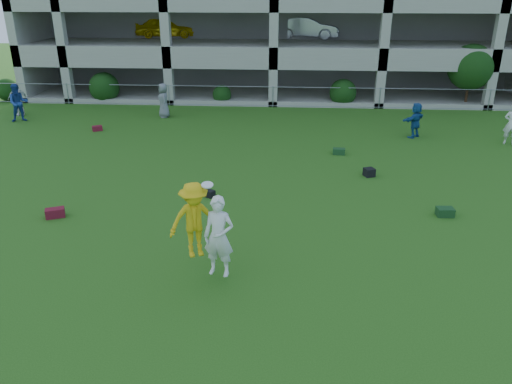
# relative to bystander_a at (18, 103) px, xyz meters

# --- Properties ---
(ground) EXTENTS (100.00, 100.00, 0.00)m
(ground) POSITION_rel_bystander_a_xyz_m (12.77, -14.92, -0.96)
(ground) COLOR #235114
(ground) RESTS_ON ground
(bystander_a) EXTENTS (1.16, 1.07, 1.91)m
(bystander_a) POSITION_rel_bystander_a_xyz_m (0.00, 0.00, 0.00)
(bystander_a) COLOR navy
(bystander_a) RESTS_ON ground
(bystander_b) EXTENTS (1.08, 0.68, 1.72)m
(bystander_b) POSITION_rel_bystander_a_xyz_m (-0.69, 1.24, -0.10)
(bystander_b) COLOR silver
(bystander_b) RESTS_ON ground
(bystander_c) EXTENTS (0.86, 1.02, 1.78)m
(bystander_c) POSITION_rel_bystander_a_xyz_m (7.14, 1.35, -0.07)
(bystander_c) COLOR slate
(bystander_c) RESTS_ON ground
(bystander_d) EXTENTS (1.39, 1.38, 1.60)m
(bystander_d) POSITION_rel_bystander_a_xyz_m (19.48, -1.54, -0.16)
(bystander_d) COLOR #1F4F8F
(bystander_d) RESTS_ON ground
(bystander_e) EXTENTS (0.78, 0.65, 1.82)m
(bystander_e) POSITION_rel_bystander_a_xyz_m (23.41, -2.35, -0.05)
(bystander_e) COLOR white
(bystander_e) RESTS_ON ground
(bag_red_a) EXTENTS (0.62, 0.50, 0.28)m
(bag_red_a) POSITION_rel_bystander_a_xyz_m (6.76, -10.97, -0.82)
(bag_red_a) COLOR maroon
(bag_red_a) RESTS_ON ground
(bag_black_b) EXTENTS (0.47, 0.43, 0.22)m
(bag_black_b) POSITION_rel_bystander_a_xyz_m (11.15, -9.06, -0.85)
(bag_black_b) COLOR black
(bag_black_b) RESTS_ON ground
(bag_green_c) EXTENTS (0.52, 0.37, 0.26)m
(bag_green_c) POSITION_rel_bystander_a_xyz_m (18.56, -10.06, -0.83)
(bag_green_c) COLOR #173914
(bag_green_c) RESTS_ON ground
(crate_d) EXTENTS (0.45, 0.45, 0.30)m
(crate_d) POSITION_rel_bystander_a_xyz_m (16.73, -6.78, -0.81)
(crate_d) COLOR black
(crate_d) RESTS_ON ground
(bag_red_f) EXTENTS (0.53, 0.46, 0.24)m
(bag_red_f) POSITION_rel_bystander_a_xyz_m (4.55, -1.49, -0.84)
(bag_red_f) COLOR #5A0F1C
(bag_red_f) RESTS_ON ground
(bag_green_g) EXTENTS (0.53, 0.35, 0.25)m
(bag_green_g) POSITION_rel_bystander_a_xyz_m (15.84, -4.29, -0.83)
(bag_green_g) COLOR #193C15
(bag_green_g) RESTS_ON ground
(frisbee_contest) EXTENTS (1.67, 1.09, 2.20)m
(frisbee_contest) POSITION_rel_bystander_a_xyz_m (11.81, -13.95, 0.43)
(frisbee_contest) COLOR yellow
(frisbee_contest) RESTS_ON ground
(fence) EXTENTS (36.06, 0.06, 1.20)m
(fence) POSITION_rel_bystander_a_xyz_m (12.77, 4.08, -0.34)
(fence) COLOR gray
(fence) RESTS_ON ground
(shrub_row) EXTENTS (34.38, 2.52, 3.50)m
(shrub_row) POSITION_rel_bystander_a_xyz_m (17.36, 4.78, 0.55)
(shrub_row) COLOR #163D11
(shrub_row) RESTS_ON ground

